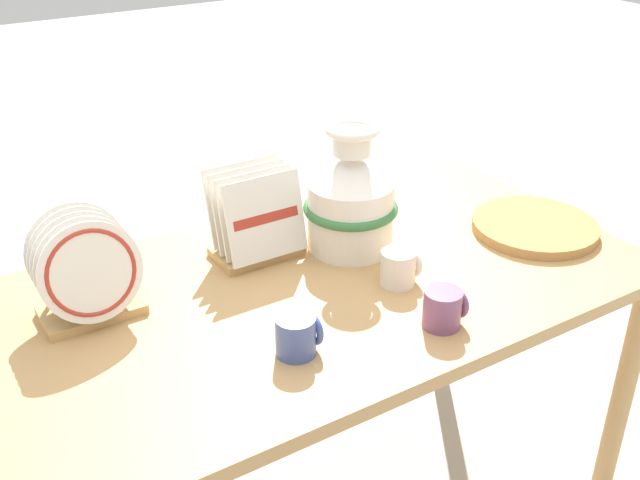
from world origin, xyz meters
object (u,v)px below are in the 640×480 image
at_px(dish_rack_round_plates, 87,275).
at_px(wicker_charger_stack, 535,227).
at_px(mug_cream_glaze, 400,267).
at_px(ceramic_vase, 351,198).
at_px(dish_rack_square_plates, 256,224).
at_px(mug_plum_glaze, 444,308).
at_px(mug_cobalt_glaze, 298,335).

distance_m(dish_rack_round_plates, wicker_charger_stack, 1.15).
distance_m(wicker_charger_stack, mug_cream_glaze, 0.47).
xyz_separation_m(ceramic_vase, mug_cream_glaze, (-0.00, -0.21, -0.09)).
distance_m(dish_rack_round_plates, mug_cream_glaze, 0.70).
distance_m(dish_rack_square_plates, mug_cream_glaze, 0.37).
height_order(dish_rack_square_plates, wicker_charger_stack, dish_rack_square_plates).
xyz_separation_m(ceramic_vase, mug_plum_glaze, (-0.03, -0.40, -0.09)).
xyz_separation_m(mug_cream_glaze, mug_plum_glaze, (-0.03, -0.19, 0.00)).
distance_m(wicker_charger_stack, mug_plum_glaze, 0.54).
height_order(mug_cobalt_glaze, mug_plum_glaze, same).
bearing_deg(mug_cream_glaze, mug_plum_glaze, -97.61).
bearing_deg(dish_rack_round_plates, ceramic_vase, -2.92).
bearing_deg(ceramic_vase, wicker_charger_stack, -22.31).
height_order(wicker_charger_stack, mug_cream_glaze, mug_cream_glaze).
distance_m(mug_cobalt_glaze, mug_cream_glaze, 0.36).
bearing_deg(mug_cream_glaze, mug_cobalt_glaze, -162.40).
distance_m(dish_rack_round_plates, dish_rack_square_plates, 0.44).
relative_size(dish_rack_square_plates, wicker_charger_stack, 0.68).
height_order(ceramic_vase, dish_rack_round_plates, ceramic_vase).
xyz_separation_m(ceramic_vase, mug_cobalt_glaze, (-0.34, -0.32, -0.09)).
height_order(wicker_charger_stack, mug_plum_glaze, mug_plum_glaze).
bearing_deg(ceramic_vase, dish_rack_square_plates, 158.55).
height_order(dish_rack_square_plates, mug_plum_glaze, dish_rack_square_plates).
xyz_separation_m(ceramic_vase, wicker_charger_stack, (0.47, -0.19, -0.12)).
bearing_deg(mug_cobalt_glaze, dish_rack_square_plates, 73.59).
xyz_separation_m(ceramic_vase, dish_rack_round_plates, (-0.66, 0.03, -0.03)).
distance_m(mug_cream_glaze, mug_plum_glaze, 0.19).
bearing_deg(dish_rack_round_plates, dish_rack_square_plates, 7.10).
xyz_separation_m(dish_rack_round_plates, wicker_charger_stack, (1.13, -0.23, -0.09)).
relative_size(mug_cobalt_glaze, mug_cream_glaze, 1.00).
relative_size(ceramic_vase, dish_rack_round_plates, 1.36).
height_order(mug_cobalt_glaze, mug_cream_glaze, same).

